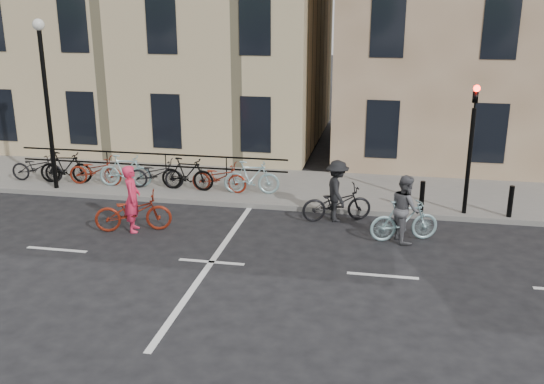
% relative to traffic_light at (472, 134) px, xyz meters
% --- Properties ---
extents(ground, '(120.00, 120.00, 0.00)m').
position_rel_traffic_light_xyz_m(ground, '(-6.20, -4.34, -2.45)').
color(ground, black).
rests_on(ground, ground).
extents(sidewalk, '(46.00, 4.00, 0.15)m').
position_rel_traffic_light_xyz_m(sidewalk, '(-10.20, 1.66, -2.38)').
color(sidewalk, slate).
rests_on(sidewalk, ground).
extents(building_west, '(20.00, 10.00, 10.00)m').
position_rel_traffic_light_xyz_m(building_west, '(-15.20, 8.66, 2.70)').
color(building_west, tan).
rests_on(building_west, sidewalk).
extents(traffic_light, '(0.18, 0.30, 3.90)m').
position_rel_traffic_light_xyz_m(traffic_light, '(0.00, 0.00, 0.00)').
color(traffic_light, black).
rests_on(traffic_light, sidewalk).
extents(lamp_post, '(0.36, 0.36, 5.28)m').
position_rel_traffic_light_xyz_m(lamp_post, '(-12.70, 0.06, 1.04)').
color(lamp_post, black).
rests_on(lamp_post, sidewalk).
extents(bollard_east, '(0.14, 0.14, 0.90)m').
position_rel_traffic_light_xyz_m(bollard_east, '(-1.20, -0.09, -1.85)').
color(bollard_east, black).
rests_on(bollard_east, sidewalk).
extents(bollard_west, '(0.14, 0.14, 0.90)m').
position_rel_traffic_light_xyz_m(bollard_west, '(1.20, -0.09, -1.85)').
color(bollard_west, black).
rests_on(bollard_west, sidewalk).
extents(parked_bikes, '(9.35, 1.23, 1.05)m').
position_rel_traffic_light_xyz_m(parked_bikes, '(-10.07, 0.70, -1.81)').
color(parked_bikes, black).
rests_on(parked_bikes, sidewalk).
extents(cyclist_pink, '(2.15, 1.29, 1.81)m').
position_rel_traffic_light_xyz_m(cyclist_pink, '(-8.84, -2.72, -1.83)').
color(cyclist_pink, maroon).
rests_on(cyclist_pink, ground).
extents(cyclist_grey, '(1.87, 1.07, 1.75)m').
position_rel_traffic_light_xyz_m(cyclist_grey, '(-1.72, -2.07, -1.75)').
color(cyclist_grey, '#94BDC2').
rests_on(cyclist_grey, ground).
extents(cyclist_dark, '(2.07, 1.27, 1.74)m').
position_rel_traffic_light_xyz_m(cyclist_dark, '(-3.56, -0.89, -1.77)').
color(cyclist_dark, black).
rests_on(cyclist_dark, ground).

